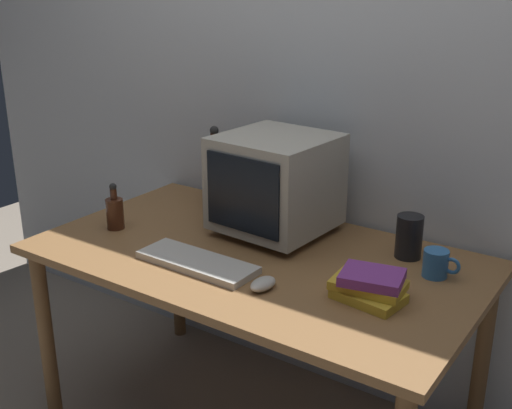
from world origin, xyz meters
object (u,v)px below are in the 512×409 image
crt_monitor (276,184)px  computer_mouse (263,284)px  bottle_tall (215,175)px  keyboard (197,262)px  book_stack (370,286)px  metal_canister (409,237)px  mug (436,263)px  bottle_short (115,212)px

crt_monitor → computer_mouse: 0.49m
computer_mouse → bottle_tall: (-0.59, 0.53, 0.11)m
keyboard → bottle_tall: (-0.32, 0.51, 0.11)m
book_stack → metal_canister: (-0.02, 0.35, 0.03)m
book_stack → metal_canister: 0.35m
bottle_tall → mug: 1.01m
bottle_short → book_stack: size_ratio=0.80×
crt_monitor → mug: size_ratio=3.42×
computer_mouse → bottle_short: 0.75m
mug → metal_canister: (-0.13, 0.09, 0.03)m
keyboard → computer_mouse: (0.27, -0.02, 0.01)m
computer_mouse → metal_canister: bearing=64.2°
bottle_tall → book_stack: (0.89, -0.41, -0.08)m
computer_mouse → metal_canister: size_ratio=0.67×
crt_monitor → keyboard: crt_monitor is taller
book_stack → mug: (0.11, 0.26, 0.00)m
crt_monitor → bottle_short: bearing=-149.7°
crt_monitor → bottle_short: size_ratio=2.28×
keyboard → computer_mouse: 0.27m
crt_monitor → mug: 0.64m
book_stack → bottle_short: bearing=-178.6°
metal_canister → bottle_short: bearing=-159.6°
keyboard → book_stack: book_stack is taller
crt_monitor → mug: bearing=-2.0°
bottle_short → mug: bearing=13.9°
crt_monitor → keyboard: 0.43m
bottle_short → book_stack: (1.04, 0.03, -0.02)m
keyboard → metal_canister: (0.55, 0.46, 0.06)m
crt_monitor → computer_mouse: size_ratio=4.10×
mug → metal_canister: bearing=144.7°
computer_mouse → mug: size_ratio=0.83×
bottle_short → book_stack: bottle_short is taller
bottle_tall → book_stack: bearing=-24.5°
bottle_tall → bottle_short: bottle_tall is taller
bottle_short → metal_canister: 1.08m
keyboard → bottle_short: (-0.47, 0.08, 0.05)m
bottle_short → crt_monitor: bearing=30.3°
crt_monitor → keyboard: bearing=-98.3°
book_stack → metal_canister: metal_canister is taller
keyboard → computer_mouse: size_ratio=4.20×
bottle_tall → metal_canister: size_ratio=2.23×
bottle_short → metal_canister: size_ratio=1.20×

